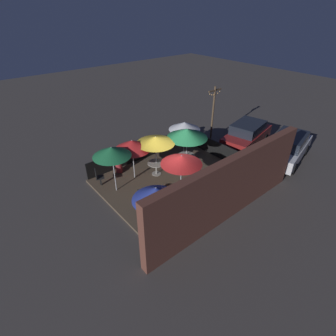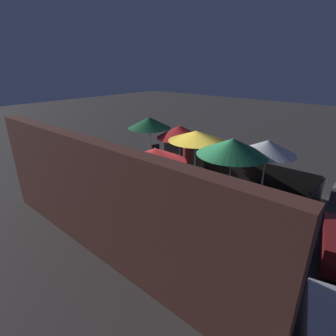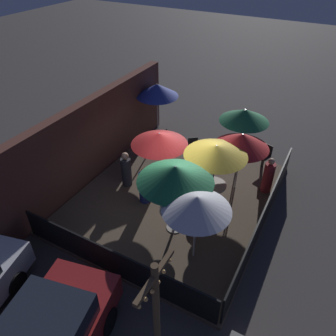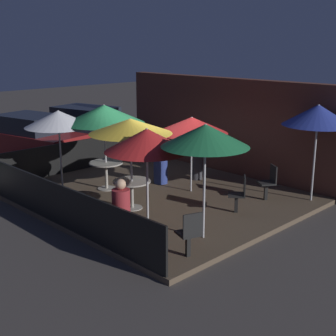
% 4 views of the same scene
% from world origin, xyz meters
% --- Properties ---
extents(ground_plane, '(60.00, 60.00, 0.00)m').
position_xyz_m(ground_plane, '(0.00, 0.00, 0.00)').
color(ground_plane, '#423D3A').
extents(patio_deck, '(7.23, 6.17, 0.12)m').
position_xyz_m(patio_deck, '(0.00, 0.00, 0.06)').
color(patio_deck, brown).
rests_on(patio_deck, ground_plane).
extents(building_wall, '(8.83, 0.36, 3.02)m').
position_xyz_m(building_wall, '(0.00, 3.32, 1.51)').
color(building_wall, brown).
rests_on(building_wall, ground_plane).
extents(fence_front, '(7.03, 0.05, 0.95)m').
position_xyz_m(fence_front, '(0.00, -3.04, 0.59)').
color(fence_front, black).
rests_on(fence_front, patio_deck).
extents(fence_side_left, '(0.05, 5.97, 0.95)m').
position_xyz_m(fence_side_left, '(-3.57, 0.00, 0.59)').
color(fence_side_left, black).
rests_on(fence_side_left, patio_deck).
extents(patio_umbrella_0, '(1.99, 1.99, 2.22)m').
position_xyz_m(patio_umbrella_0, '(0.39, -1.19, 2.16)').
color(patio_umbrella_0, '#B2B2B7').
rests_on(patio_umbrella_0, patio_deck).
extents(patio_umbrella_1, '(2.17, 2.17, 2.34)m').
position_xyz_m(patio_umbrella_1, '(-1.31, -0.68, 2.21)').
color(patio_umbrella_1, '#B2B2B7').
rests_on(patio_umbrella_1, patio_deck).
extents(patio_umbrella_2, '(1.84, 1.84, 2.19)m').
position_xyz_m(patio_umbrella_2, '(1.49, -1.66, 2.05)').
color(patio_umbrella_2, '#B2B2B7').
rests_on(patio_umbrella_2, patio_deck).
extents(patio_umbrella_3, '(1.78, 1.78, 2.40)m').
position_xyz_m(patio_umbrella_3, '(2.81, -1.29, 2.29)').
color(patio_umbrella_3, '#B2B2B7').
rests_on(patio_umbrella_3, patio_deck).
extents(patio_umbrella_4, '(1.74, 1.74, 2.48)m').
position_xyz_m(patio_umbrella_4, '(3.18, 2.49, 2.33)').
color(patio_umbrella_4, '#B2B2B7').
rests_on(patio_umbrella_4, patio_deck).
extents(patio_umbrella_5, '(1.80, 1.80, 2.21)m').
position_xyz_m(patio_umbrella_5, '(-2.02, -1.64, 2.11)').
color(patio_umbrella_5, '#B2B2B7').
rests_on(patio_umbrella_5, patio_deck).
extents(patio_umbrella_6, '(1.94, 1.94, 2.04)m').
position_xyz_m(patio_umbrella_6, '(0.47, 0.85, 1.95)').
color(patio_umbrella_6, '#B2B2B7').
rests_on(patio_umbrella_6, patio_deck).
extents(dining_table_0, '(0.92, 0.92, 0.70)m').
position_xyz_m(dining_table_0, '(0.39, -1.19, 0.68)').
color(dining_table_0, '#9E998E').
rests_on(dining_table_0, patio_deck).
extents(dining_table_1, '(0.93, 0.93, 0.77)m').
position_xyz_m(dining_table_1, '(-1.31, -0.68, 0.73)').
color(dining_table_1, '#9E998E').
rests_on(dining_table_1, patio_deck).
extents(patio_chair_0, '(0.56, 0.56, 0.90)m').
position_xyz_m(patio_chair_0, '(2.42, 0.44, 0.61)').
color(patio_chair_0, black).
rests_on(patio_chair_0, patio_deck).
extents(patio_chair_1, '(0.51, 0.51, 0.93)m').
position_xyz_m(patio_chair_1, '(3.25, -2.19, 0.63)').
color(patio_chair_1, black).
rests_on(patio_chair_1, patio_deck).
extents(patio_chair_2, '(0.56, 0.56, 0.91)m').
position_xyz_m(patio_chair_2, '(2.37, 1.74, 0.62)').
color(patio_chair_2, black).
rests_on(patio_chair_2, patio_deck).
extents(patron_0, '(0.44, 0.44, 1.34)m').
position_xyz_m(patron_0, '(-0.66, 0.78, 0.72)').
color(patron_0, navy).
rests_on(patron_0, patio_deck).
extents(patron_1, '(0.43, 0.43, 1.35)m').
position_xyz_m(patron_1, '(1.83, -2.67, 0.73)').
color(patron_1, maroon).
rests_on(patron_1, patio_deck).
extents(patron_2, '(0.39, 0.39, 1.35)m').
position_xyz_m(patron_2, '(-0.21, 1.83, 0.74)').
color(patron_2, '#333338').
rests_on(patron_2, patio_deck).
extents(parked_car_0, '(4.36, 2.49, 1.62)m').
position_xyz_m(parked_car_0, '(-6.21, -0.23, 0.84)').
color(parked_car_0, maroon).
rests_on(parked_car_0, ground_plane).
extents(parked_car_1, '(4.58, 2.64, 1.62)m').
position_xyz_m(parked_car_1, '(-6.61, 2.37, 0.85)').
color(parked_car_1, silver).
rests_on(parked_car_1, ground_plane).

